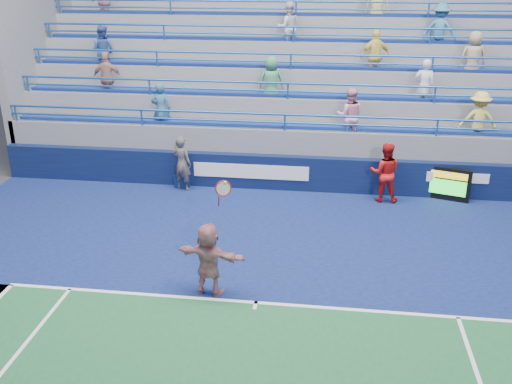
# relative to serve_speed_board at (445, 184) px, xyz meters

# --- Properties ---
(ground) EXTENTS (120.00, 120.00, 0.00)m
(ground) POSITION_rel_serve_speed_board_xyz_m (-4.86, -6.31, -0.51)
(ground) COLOR #333538
(sponsor_wall) EXTENTS (18.00, 0.32, 1.10)m
(sponsor_wall) POSITION_rel_serve_speed_board_xyz_m (-4.85, 0.19, 0.04)
(sponsor_wall) COLOR #091635
(sponsor_wall) RESTS_ON ground
(bleacher_stand) EXTENTS (18.00, 5.60, 6.13)m
(bleacher_stand) POSITION_rel_serve_speed_board_xyz_m (-4.85, 3.96, 1.04)
(bleacher_stand) COLOR slate
(bleacher_stand) RESTS_ON ground
(serve_speed_board) EXTENTS (1.44, 0.58, 1.01)m
(serve_speed_board) POSITION_rel_serve_speed_board_xyz_m (0.00, 0.00, 0.00)
(serve_speed_board) COLOR black
(serve_speed_board) RESTS_ON ground
(judge_chair) EXTENTS (0.48, 0.48, 0.76)m
(judge_chair) POSITION_rel_serve_speed_board_xyz_m (-8.02, -0.00, -0.26)
(judge_chair) COLOR #0D1C42
(judge_chair) RESTS_ON ground
(tennis_player) EXTENTS (1.58, 0.77, 2.62)m
(tennis_player) POSITION_rel_serve_speed_board_xyz_m (-5.90, -6.02, 0.31)
(tennis_player) COLOR silver
(tennis_player) RESTS_ON ground
(line_judge) EXTENTS (0.73, 0.60, 1.73)m
(line_judge) POSITION_rel_serve_speed_board_xyz_m (-7.96, -0.23, 0.36)
(line_judge) COLOR #15193B
(line_judge) RESTS_ON ground
(ball_girl) EXTENTS (0.90, 0.71, 1.80)m
(ball_girl) POSITION_rel_serve_speed_board_xyz_m (-1.82, -0.35, 0.39)
(ball_girl) COLOR red
(ball_girl) RESTS_ON ground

